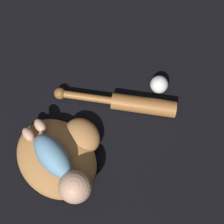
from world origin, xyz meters
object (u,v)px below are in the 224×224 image
Objects in this scene: baseball_glove at (61,155)px; baseball at (159,84)px; baseball_bat at (129,103)px; baby_figure at (62,168)px.

baseball_glove is 0.46m from baseball.
baseball is at bearing 87.04° from baseball_bat.
baby_figure is at bearing -82.58° from baseball.
baseball_glove is 1.07× the size of baby_figure.
baby_figure is 4.84× the size of baseball.
baseball_bat is (-0.01, 0.32, -0.01)m from baseball_glove.
baseball_bat is at bearing -92.96° from baseball.
baseball is (-0.06, 0.48, -0.11)m from baby_figure.
baby_figure reaches higher than baseball_bat.
baseball_bat is 5.28× the size of baseball.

